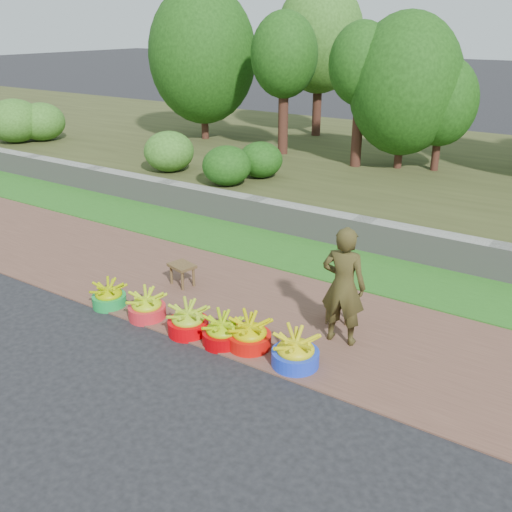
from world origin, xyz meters
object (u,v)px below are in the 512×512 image
Objects in this scene: basin_f at (295,352)px; basin_a at (109,296)px; basin_d at (222,332)px; basin_e at (249,335)px; basin_c at (188,321)px; vendor_woman at (343,286)px; stool_left at (182,269)px; basin_b at (147,307)px; stool_right at (337,305)px.

basin_a is at bearing -177.57° from basin_f.
basin_e is (0.33, 0.11, 0.01)m from basin_d.
basin_e is (0.84, 0.13, 0.00)m from basin_c.
basin_c is at bearing -176.77° from basin_d.
basin_c is 2.00m from vendor_woman.
basin_c is 0.35× the size of vendor_woman.
vendor_woman reaches higher than basin_e.
basin_e is at bearing 4.10° from basin_a.
basin_a is 2.90m from basin_f.
basin_e is at bearing -26.37° from stool_left.
basin_b is at bearing -177.71° from basin_f.
stool_right is 0.27× the size of vendor_woman.
basin_b is at bearing -149.44° from stool_right.
stool_left is (-0.25, 1.02, 0.12)m from basin_b.
basin_b is 2.51m from stool_right.
basin_d is 0.99m from basin_f.
basin_e is 1.27m from vendor_woman.
vendor_woman is at bearing 19.64° from basin_b.
basin_b is at bearing -76.31° from stool_left.
basin_e reaches higher than basin_a.
basin_a is 0.88× the size of basin_e.
basin_f reaches higher than basin_b.
stool_right is (0.61, 1.15, 0.07)m from basin_e.
vendor_woman reaches higher than basin_c.
basin_e reaches higher than stool_right.
basin_e is at bearing 4.62° from basin_b.
stool_right is at bearing 92.50° from basin_f.
basin_b is 1.06m from stool_left.
basin_a is at bearing 8.92° from vendor_woman.
basin_a is at bearing -112.19° from stool_left.
basin_c is at bearing -170.93° from basin_e.
vendor_woman is at bearing -59.20° from stool_right.
vendor_woman is (1.70, 0.87, 0.59)m from basin_c.
vendor_woman reaches higher than basin_b.
basin_d is at bearing 1.64° from basin_a.
basin_a is 0.90× the size of basin_c.
basin_e is 1.30m from stool_right.
vendor_woman is (1.18, 0.84, 0.60)m from basin_d.
basin_a is 1.39m from basin_c.
vendor_woman reaches higher than stool_right.
stool_right is at bearing 30.56° from basin_b.
basin_b reaches higher than stool_left.
basin_e reaches higher than basin_d.
basin_c is 1.30× the size of stool_right.
basin_d is at bearing 3.23° from basin_c.
basin_d is at bearing 0.95° from basin_b.
stool_right is (2.41, 0.26, -0.03)m from stool_left.
stool_right is (0.93, 1.26, 0.08)m from basin_d.
basin_b is 0.71m from basin_c.
basin_d reaches higher than basin_a.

